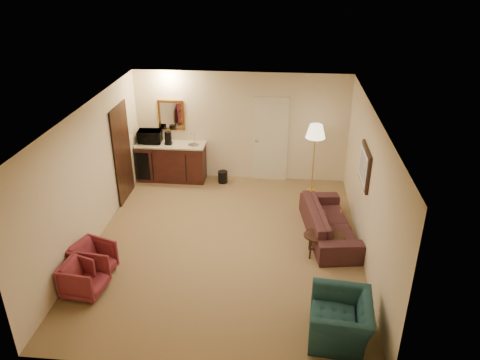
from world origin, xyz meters
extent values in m
plane|color=#8D6847|center=(0.00, 0.00, 0.00)|extent=(6.00, 6.00, 0.00)
cube|color=beige|center=(0.00, 3.00, 1.30)|extent=(5.00, 0.02, 2.60)
cube|color=beige|center=(-2.50, 0.00, 1.30)|extent=(0.02, 6.00, 2.60)
cube|color=beige|center=(2.50, 0.00, 1.30)|extent=(0.02, 6.00, 2.60)
cube|color=white|center=(0.00, 0.00, 2.60)|extent=(5.00, 6.00, 0.02)
cube|color=beige|center=(0.70, 2.97, 1.02)|extent=(0.82, 0.06, 2.05)
cube|color=black|center=(-2.47, 1.70, 1.05)|extent=(0.06, 0.98, 2.10)
cube|color=gold|center=(-1.65, 2.97, 1.55)|extent=(0.62, 0.04, 0.72)
cube|color=#321F10|center=(2.46, 0.40, 1.55)|extent=(0.06, 0.90, 0.70)
cube|color=#3E1913|center=(-1.65, 2.72, 0.46)|extent=(1.64, 0.58, 0.92)
imported|color=black|center=(1.95, 0.49, 0.41)|extent=(0.91, 2.15, 0.81)
imported|color=#1A4143|center=(1.90, -2.20, 0.43)|extent=(0.71, 1.02, 0.85)
imported|color=maroon|center=(-2.15, -1.11, 0.32)|extent=(0.75, 0.77, 0.64)
imported|color=maroon|center=(-2.09, -1.60, 0.32)|extent=(0.65, 0.68, 0.64)
cube|color=#321F10|center=(1.80, -0.17, 0.21)|extent=(0.74, 0.50, 0.42)
cube|color=gold|center=(1.70, 2.37, 0.82)|extent=(0.49, 0.49, 1.64)
cylinder|color=black|center=(-0.41, 2.65, 0.14)|extent=(0.29, 0.29, 0.29)
imported|color=black|center=(-2.15, 2.77, 1.11)|extent=(0.56, 0.33, 0.37)
cylinder|color=black|center=(-1.69, 2.69, 1.07)|extent=(0.20, 0.20, 0.31)
camera|label=1|loc=(0.97, -7.40, 4.96)|focal=35.00mm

